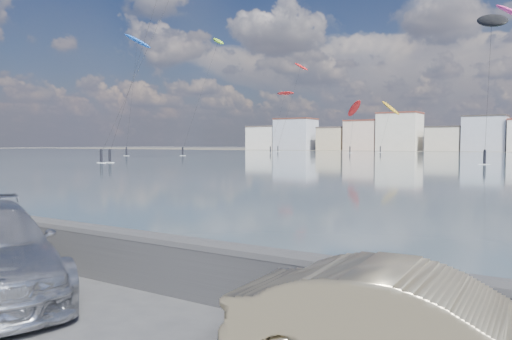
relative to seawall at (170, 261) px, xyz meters
The scene contains 9 objects.
seawall is the anchor object (origin of this frame).
car_champagne 4.90m from the seawall, 15.45° to the right, with size 1.44×4.13×1.36m, color tan.
kitesurfer_4 152.31m from the seawall, 110.62° to the left, with size 7.94×15.51×16.76m.
kitesurfer_5 159.01m from the seawall, 106.52° to the left, with size 8.08×10.78×17.22m.
kitesurfer_8 143.91m from the seawall, 118.78° to the left, with size 7.90×12.07×18.68m.
kitesurfer_9 71.84m from the seawall, 93.65° to the left, with size 6.95×11.23×22.16m.
kitesurfer_11 114.63m from the seawall, 136.47° to the left, with size 7.89×8.66×29.09m.
kitesurfer_12 110.70m from the seawall, 126.83° to the left, with size 8.23×12.16×28.28m.
kitesurfer_13 169.64m from the seawall, 117.08° to the left, with size 7.66×13.47×31.82m.
Camera 1 is at (6.12, -3.90, 2.70)m, focal length 35.00 mm.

